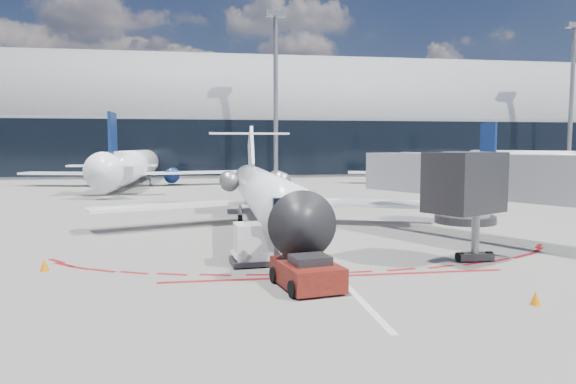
{
  "coord_description": "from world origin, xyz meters",
  "views": [
    {
      "loc": [
        -4.89,
        -31.01,
        5.13
      ],
      "look_at": [
        -0.33,
        -0.44,
        2.4
      ],
      "focal_mm": 32.0,
      "sensor_mm": 36.0,
      "label": 1
    }
  ],
  "objects": [
    {
      "name": "bg_airliner_3",
      "position": [
        40.51,
        39.38,
        5.38
      ],
      "size": [
        33.28,
        35.24,
        10.77
      ],
      "primitive_type": null,
      "color": "white",
      "rests_on": "ground"
    },
    {
      "name": "apron_centerline",
      "position": [
        0.0,
        2.0,
        0.01
      ],
      "size": [
        0.25,
        40.0,
        0.01
      ],
      "primitive_type": "cube",
      "color": "silver",
      "rests_on": "ground"
    },
    {
      "name": "bg_airliner_2",
      "position": [
        27.16,
        38.2,
        4.98
      ],
      "size": [
        30.81,
        32.62,
        9.97
      ],
      "primitive_type": null,
      "color": "white",
      "rests_on": "ground"
    },
    {
      "name": "safety_cone_left",
      "position": [
        -11.8,
        -8.86,
        0.26
      ],
      "size": [
        0.37,
        0.37,
        0.51
      ],
      "primitive_type": "cone",
      "color": "orange",
      "rests_on": "ground"
    },
    {
      "name": "apron_stop_bar",
      "position": [
        0.0,
        -11.5,
        0.01
      ],
      "size": [
        14.0,
        0.25,
        0.01
      ],
      "primitive_type": "cube",
      "color": "maroon",
      "rests_on": "ground"
    },
    {
      "name": "uld_container",
      "position": [
        -3.14,
        -9.0,
        0.9
      ],
      "size": [
        2.08,
        1.82,
        1.82
      ],
      "rotation": [
        0.0,
        0.0,
        0.09
      ],
      "color": "black",
      "rests_on": "ground"
    },
    {
      "name": "regional_jet",
      "position": [
        -1.6,
        1.82,
        2.29
      ],
      "size": [
        22.17,
        27.34,
        6.85
      ],
      "color": "white",
      "rests_on": "ground"
    },
    {
      "name": "pushback_tug",
      "position": [
        -1.49,
        -12.97,
        0.55
      ],
      "size": [
        2.54,
        4.92,
        1.25
      ],
      "rotation": [
        0.0,
        0.0,
        0.19
      ],
      "color": "#4F100B",
      "rests_on": "ground"
    },
    {
      "name": "ramp_worker",
      "position": [
        -0.45,
        -10.35,
        0.81
      ],
      "size": [
        0.68,
        0.54,
        1.63
      ],
      "primitive_type": "imported",
      "rotation": [
        0.0,
        0.0,
        3.43
      ],
      "color": "#AADA16",
      "rests_on": "ground"
    },
    {
      "name": "light_mast_east",
      "position": [
        55.0,
        48.0,
        12.5
      ],
      "size": [
        0.7,
        0.7,
        25.0
      ],
      "primitive_type": "cylinder",
      "color": "slate",
      "rests_on": "ground"
    },
    {
      "name": "jet_bridge",
      "position": [
        9.79,
        -3.01,
        3.01
      ],
      "size": [
        10.03,
        15.2,
        4.9
      ],
      "color": "gray",
      "rests_on": "ground"
    },
    {
      "name": "bg_airliner_1",
      "position": [
        -15.1,
        39.48,
        5.45
      ],
      "size": [
        33.72,
        35.7,
        10.91
      ],
      "primitive_type": null,
      "color": "white",
      "rests_on": "ground"
    },
    {
      "name": "terminal_building",
      "position": [
        0.0,
        64.97,
        8.52
      ],
      "size": [
        150.0,
        24.15,
        24.0
      ],
      "color": "gray",
      "rests_on": "ground"
    },
    {
      "name": "ground",
      "position": [
        0.0,
        0.0,
        0.0
      ],
      "size": [
        260.0,
        260.0,
        0.0
      ],
      "primitive_type": "plane",
      "color": "slate",
      "rests_on": "ground"
    },
    {
      "name": "light_mast_centre",
      "position": [
        5.0,
        48.0,
        12.5
      ],
      "size": [
        0.7,
        0.7,
        25.0
      ],
      "primitive_type": "cylinder",
      "color": "slate",
      "rests_on": "ground"
    },
    {
      "name": "safety_cone_right",
      "position": [
        5.47,
        -16.09,
        0.23
      ],
      "size": [
        0.33,
        0.33,
        0.46
      ],
      "primitive_type": "cone",
      "color": "orange",
      "rests_on": "ground"
    }
  ]
}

